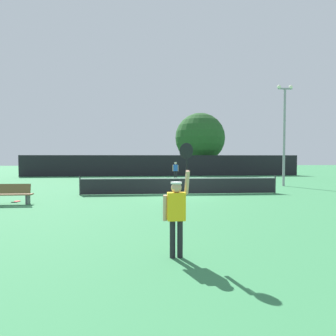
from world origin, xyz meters
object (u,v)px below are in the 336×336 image
Objects in this scene: player_receiving at (175,169)px; parked_car_near at (139,168)px; light_pole at (284,128)px; parked_car_mid at (178,167)px; tennis_ball at (168,190)px; courtside_bench at (11,194)px; parked_car_far at (224,167)px; player_serving at (177,208)px; large_tree at (200,138)px; spare_racket at (17,201)px.

player_receiving is 0.39× the size of parked_car_near.
player_receiving is at bearing 138.78° from light_pole.
parked_car_mid is (5.33, 0.96, 0.00)m from parked_car_near.
courtside_bench is at bearing -147.85° from tennis_ball.
parked_car_far is (17.78, 27.96, 0.30)m from courtside_bench.
player_serving is at bearing -100.61° from parked_car_far.
courtside_bench is at bearing 132.53° from player_serving.
player_serving is 0.56× the size of parked_car_mid.
large_tree is at bearing 72.86° from tennis_ball.
player_serving reaches higher than tennis_ball.
large_tree is at bearing -126.28° from parked_car_far.
player_receiving reaches higher than parked_car_mid.
player_receiving is at bearing -77.84° from parked_car_near.
tennis_ball is at bearing -89.65° from parked_car_near.
light_pole is 21.32m from parked_car_near.
parked_car_mid is at bearing 83.43° from player_serving.
parked_car_near is at bearing -159.53° from parked_car_far.
parked_car_near is at bearing -162.88° from parked_car_mid.
courtside_bench is 0.41× the size of parked_car_near.
spare_racket is 0.95m from courtside_bench.
tennis_ball is 25.43m from parked_car_far.
player_receiving is at bearing -90.68° from parked_car_mid.
player_serving is 32.29m from parked_car_near.
light_pole is 1.71× the size of parked_car_far.
large_tree reaches higher than tennis_ball.
large_tree is 1.80× the size of parked_car_near.
player_serving reaches higher than player_receiving.
spare_racket is (-9.07, -12.80, -1.02)m from player_receiving.
player_serving is 37.00m from parked_car_far.
parked_car_mid is at bearing 131.49° from large_tree.
large_tree is (4.18, 9.35, 3.63)m from player_receiving.
courtside_bench is 0.41× the size of parked_car_mid.
parked_car_far is at bearing 46.99° from large_tree.
large_tree is 1.79× the size of parked_car_mid.
courtside_bench is at bearing -107.91° from parked_car_near.
courtside_bench is at bearing -105.35° from parked_car_mid.
parked_car_far is (12.53, 3.06, 0.00)m from parked_car_near.
large_tree is at bearing -114.08° from player_receiving.
parked_car_far is (11.03, 35.32, -0.29)m from player_serving.
large_tree is 7.85m from parked_car_far.
player_receiving is 9.08m from tennis_ball.
player_serving is at bearing -123.78° from light_pole.
tennis_ball is at bearing -165.16° from light_pole.
light_pole is (7.46, -6.54, 3.27)m from player_receiving.
parked_car_near is (-7.88, 1.92, -3.89)m from large_tree.
spare_racket is 0.12× the size of parked_car_near.
parked_car_far is (17.90, 27.14, 0.76)m from spare_racket.
large_tree reaches higher than parked_car_far.
spare_racket is at bearing 130.03° from player_serving.
parked_car_mid and parked_car_far have the same top height.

